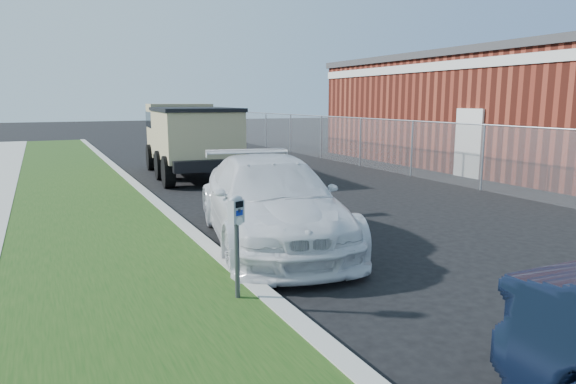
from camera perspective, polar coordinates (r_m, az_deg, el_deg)
name	(u,v)px	position (r m, az deg, el deg)	size (l,w,h in m)	color
ground	(395,257)	(8.36, 11.80, -7.12)	(120.00, 120.00, 0.00)	black
streetside	(2,266)	(8.65, -29.19, -7.16)	(6.12, 50.00, 0.15)	gray
chainlink_fence	(412,138)	(17.25, 13.65, 5.90)	(0.06, 30.06, 30.00)	slate
brick_building	(519,109)	(22.15, 24.28, 8.41)	(9.20, 14.20, 4.17)	maroon
parking_meter	(237,225)	(6.01, -5.74, -3.63)	(0.20, 0.17, 1.25)	#3F4247
white_wagon	(269,201)	(8.90, -2.18, -0.97)	(2.06, 5.07, 1.47)	white
dump_truck	(189,135)	(17.35, -10.96, 6.19)	(2.80, 6.13, 2.33)	black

